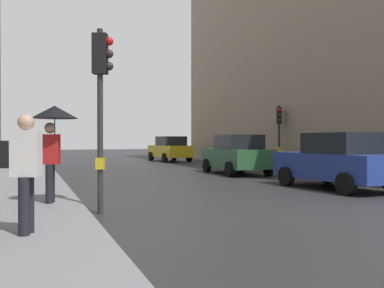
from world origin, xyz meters
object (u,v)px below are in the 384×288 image
car_green_estate (237,154)px  pedestrian_with_umbrella (53,127)px  car_blue_van (337,161)px  car_yellow_taxi (170,149)px  pedestrian_with_black_backpack (23,166)px  traffic_light_mid_street (279,125)px  traffic_light_near_right (101,86)px

car_green_estate → pedestrian_with_umbrella: (-8.23, -7.43, 0.96)m
car_blue_van → car_yellow_taxi: bearing=89.0°
pedestrian_with_black_backpack → car_green_estate: bearing=50.2°
traffic_light_mid_street → car_green_estate: (-3.07, -1.38, -1.38)m
traffic_light_mid_street → car_green_estate: bearing=-155.7°
car_green_estate → pedestrian_with_black_backpack: 13.77m
traffic_light_near_right → pedestrian_with_umbrella: bearing=137.4°
car_blue_van → car_yellow_taxi: size_ratio=1.00×
traffic_light_near_right → traffic_light_mid_street: bearing=42.9°
traffic_light_mid_street → car_green_estate: traffic_light_mid_street is taller
car_green_estate → car_yellow_taxi: bearing=87.0°
car_yellow_taxi → traffic_light_mid_street: bearing=-76.5°
car_blue_van → car_green_estate: (-0.30, 6.39, 0.00)m
car_green_estate → car_yellow_taxi: same height
car_blue_van → car_yellow_taxi: (0.30, 18.05, 0.00)m
traffic_light_near_right → car_yellow_taxi: (7.92, 19.93, -1.79)m
traffic_light_near_right → traffic_light_mid_street: 14.18m
car_blue_van → traffic_light_near_right: bearing=-166.1°
pedestrian_with_umbrella → pedestrian_with_black_backpack: 3.27m
traffic_light_near_right → traffic_light_mid_street: size_ratio=1.18×
traffic_light_near_right → car_blue_van: 8.04m
car_yellow_taxi → pedestrian_with_black_backpack: pedestrian_with_black_backpack is taller
traffic_light_mid_street → pedestrian_with_umbrella: (-11.30, -8.81, -0.42)m
car_blue_van → pedestrian_with_umbrella: (-8.53, -1.04, 0.96)m
traffic_light_mid_street → pedestrian_with_umbrella: traffic_light_mid_street is taller
car_blue_van → pedestrian_with_black_backpack: 10.04m
traffic_light_near_right → pedestrian_with_umbrella: size_ratio=1.81×
pedestrian_with_black_backpack → traffic_light_near_right: bearing=56.9°
traffic_light_near_right → pedestrian_with_umbrella: (-0.92, 0.84, -0.82)m
pedestrian_with_black_backpack → pedestrian_with_umbrella: bearing=79.4°
traffic_light_near_right → pedestrian_with_black_backpack: traffic_light_near_right is taller
car_green_estate → pedestrian_with_umbrella: pedestrian_with_umbrella is taller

